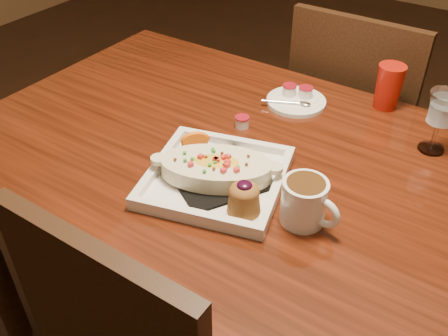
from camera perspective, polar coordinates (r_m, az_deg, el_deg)
The scene contains 8 objects.
table at distance 1.20m, azimuth 4.49°, elevation -3.22°, with size 1.50×0.90×0.75m.
chair_far at distance 1.76m, azimuth 14.64°, elevation 4.39°, with size 0.42×0.42×0.93m.
plate at distance 1.06m, azimuth -0.68°, elevation -0.66°, with size 0.35×0.35×0.08m.
coffee_mug at distance 0.97m, azimuth 9.29°, elevation -3.71°, with size 0.13×0.09×0.09m.
goblet at distance 1.23m, azimuth 23.66°, elevation 5.94°, with size 0.07×0.07×0.15m.
saucer at distance 1.38m, azimuth 8.18°, elevation 7.78°, with size 0.16×0.16×0.11m.
creamer_loose at distance 1.26m, azimuth 2.08°, elevation 5.31°, with size 0.04×0.04×0.03m.
red_tumbler at distance 1.39m, azimuth 18.29°, elevation 8.81°, with size 0.07×0.07×0.12m, color #AC170C.
Camera 1 is at (0.43, -0.81, 1.43)m, focal length 40.00 mm.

